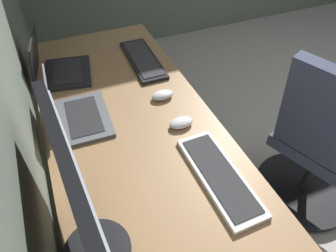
% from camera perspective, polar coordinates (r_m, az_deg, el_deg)
% --- Properties ---
extents(desk, '(2.30, 0.70, 0.73)m').
position_cam_1_polar(desk, '(1.18, -2.29, -10.59)').
color(desk, '#936D47').
rests_on(desk, ground).
extents(monitor_primary, '(0.57, 0.20, 0.43)m').
position_cam_1_polar(monitor_primary, '(0.78, -15.63, -13.96)').
color(monitor_primary, black).
rests_on(monitor_primary, desk).
extents(laptop_left, '(0.32, 0.27, 0.21)m').
position_cam_1_polar(laptop_left, '(1.34, -17.74, 2.32)').
color(laptop_left, '#595B60').
rests_on(laptop_left, desk).
extents(laptop_center, '(0.32, 0.31, 0.22)m').
position_cam_1_polar(laptop_center, '(1.65, -20.22, 10.31)').
color(laptop_center, black).
rests_on(laptop_center, desk).
extents(keyboard_main, '(0.42, 0.15, 0.02)m').
position_cam_1_polar(keyboard_main, '(1.69, -4.67, 12.19)').
color(keyboard_main, black).
rests_on(keyboard_main, desk).
extents(keyboard_spare, '(0.42, 0.15, 0.02)m').
position_cam_1_polar(keyboard_spare, '(1.12, 9.52, -9.03)').
color(keyboard_spare, silver).
rests_on(keyboard_spare, desk).
extents(mouse_main, '(0.06, 0.10, 0.03)m').
position_cam_1_polar(mouse_main, '(1.28, 2.46, 0.64)').
color(mouse_main, silver).
rests_on(mouse_main, desk).
extents(mouse_spare, '(0.06, 0.10, 0.03)m').
position_cam_1_polar(mouse_spare, '(1.42, -1.04, 5.75)').
color(mouse_spare, silver).
rests_on(mouse_spare, desk).
extents(office_chair, '(0.56, 0.61, 0.97)m').
position_cam_1_polar(office_chair, '(1.75, 26.20, -3.88)').
color(office_chair, '#383D56').
rests_on(office_chair, ground).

